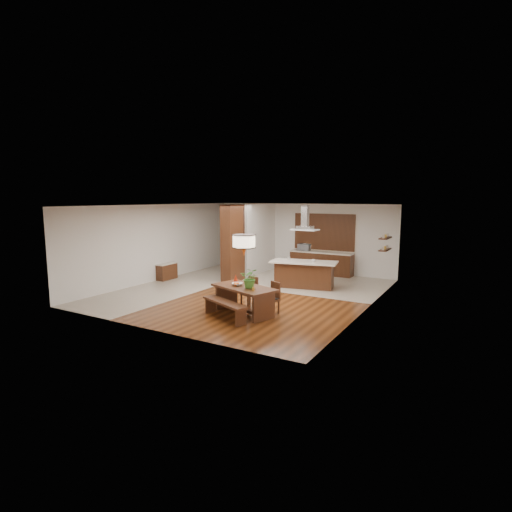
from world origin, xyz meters
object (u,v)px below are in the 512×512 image
Objects in this scene: dining_bench at (225,310)px; foliage_plant at (250,278)px; microwave at (304,247)px; dining_chair_right at (271,298)px; kitchen_island at (304,274)px; hallway_console at (167,272)px; dining_chair_left at (249,292)px; dining_table at (244,294)px; range_hood at (305,218)px; pendant_lantern at (244,232)px; island_cup at (313,261)px; fruit_bowl at (237,284)px.

foliage_plant is (0.45, 0.56, 0.80)m from dining_bench.
dining_chair_right is at bearing -78.08° from microwave.
dining_chair_right is 0.36× the size of kitchen_island.
hallway_console is 1.01× the size of dining_chair_right.
microwave is at bearing 118.42° from dining_chair_left.
dining_chair_left reaches higher than dining_table.
range_hood is at bearing 91.50° from foliage_plant.
dining_bench is at bearing -108.78° from pendant_lantern.
foliage_plant is at bearing -88.50° from range_hood.
range_hood is 1.52m from island_cup.
pendant_lantern reaches higher than fruit_bowl.
dining_chair_left is 1.07m from foliage_plant.
dining_chair_right is 1.95m from pendant_lantern.
kitchen_island reaches higher than dining_table.
range_hood is at bearing 85.59° from dining_bench.
dining_chair_left reaches higher than hallway_console.
dining_chair_right is (0.61, 0.38, -0.13)m from dining_table.
microwave is at bearing 127.24° from dining_chair_right.
fruit_bowl is at bearing -101.06° from island_cup.
dining_bench is 7.17m from microwave.
hallway_console is at bearing 153.22° from fruit_bowl.
pendant_lantern reaches higher than microwave.
pendant_lantern is at bearing -25.90° from hallway_console.
foliage_plant is at bearing -100.16° from kitchen_island.
range_hood reaches higher than dining_bench.
island_cup is (0.49, 3.76, -1.25)m from pendant_lantern.
island_cup is (0.36, -0.06, -1.47)m from range_hood.
microwave is at bearing 113.42° from range_hood.
dining_table is at bearing -97.50° from island_cup.
island_cup is (0.36, -0.06, 0.51)m from kitchen_island.
fruit_bowl is (0.02, -0.65, 0.36)m from dining_chair_left.
dining_table is 0.53m from foliage_plant.
hallway_console is 7.21× the size of island_cup.
fruit_bowl is 4.17m from range_hood.
pendant_lantern is at bearing 0.00° from dining_table.
kitchen_island is (-0.48, 3.44, 0.05)m from dining_chair_right.
kitchen_island is at bearing 85.59° from dining_bench.
microwave is at bearing 98.87° from pendant_lantern.
range_hood is at bearing 14.97° from hallway_console.
fruit_bowl is 2.42× the size of island_cup.
dining_bench is 4.51m from island_cup.
island_cup is (-0.12, 3.38, 0.56)m from dining_chair_right.
range_hood is (0.13, 3.82, 0.22)m from pendant_lantern.
dining_bench is (4.82, -3.07, -0.08)m from hallway_console.
dining_chair_right is at bearing 50.66° from dining_bench.
dining_bench is (-0.21, -0.63, -0.33)m from dining_table.
dining_table is 1.68m from pendant_lantern.
range_hood reaches higher than island_cup.
range_hood reaches higher than microwave.
island_cup is 0.24× the size of microwave.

